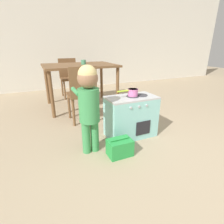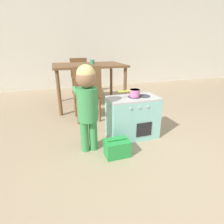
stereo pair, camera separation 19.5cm
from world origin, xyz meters
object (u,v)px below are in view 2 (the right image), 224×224
dining_chair_near (87,92)px  dining_chair_far (80,76)px  toy_pot (134,93)px  child_figure (87,99)px  toy_basket (117,148)px  cup_on_table (92,62)px  dining_table (88,69)px  play_kitchen (132,117)px

dining_chair_near → dining_chair_far: 1.52m
toy_pot → dining_chair_far: size_ratio=0.32×
child_figure → dining_chair_far: 2.34m
toy_basket → dining_chair_near: dining_chair_near is taller
cup_on_table → toy_pot: bearing=-81.6°
dining_chair_far → dining_table: bearing=94.4°
dining_chair_near → dining_chair_far: bearing=85.6°
cup_on_table → dining_chair_far: bearing=98.6°
child_figure → toy_basket: child_figure is taller
dining_table → dining_chair_near: (-0.18, -0.75, -0.24)m
dining_table → play_kitchen: bearing=-79.8°
play_kitchen → toy_basket: size_ratio=2.42×
toy_pot → dining_chair_near: bearing=123.7°
child_figure → dining_table: 1.59m
toy_pot → child_figure: 0.60m
play_kitchen → dining_chair_near: dining_chair_near is taller
dining_table → cup_on_table: bearing=-37.1°
toy_basket → dining_table: 1.85m
toy_pot → play_kitchen: bearing=-177.3°
play_kitchen → dining_table: bearing=100.2°
dining_table → dining_chair_near: dining_chair_near is taller
child_figure → toy_basket: bearing=-38.1°
play_kitchen → dining_table: 1.50m
child_figure → cup_on_table: child_figure is taller
toy_pot → toy_basket: toy_pot is taller
dining_chair_near → cup_on_table: cup_on_table is taller
play_kitchen → child_figure: child_figure is taller
dining_table → dining_chair_far: 0.80m
dining_chair_far → cup_on_table: 0.89m
child_figure → dining_table: child_figure is taller
dining_table → toy_pot: bearing=-79.4°
dining_chair_near → play_kitchen: bearing=-56.9°
toy_basket → cup_on_table: size_ratio=3.03×
toy_basket → dining_chair_far: (0.01, 2.52, 0.35)m
dining_chair_far → dining_chair_near: bearing=85.6°
dining_chair_far → cup_on_table: cup_on_table is taller
toy_pot → toy_basket: bearing=-134.1°
toy_basket → dining_chair_far: 2.54m
dining_chair_near → cup_on_table: bearing=71.2°
play_kitchen → child_figure: 0.67m
play_kitchen → dining_table: size_ratio=0.48×
dining_chair_far → cup_on_table: (0.12, -0.81, 0.36)m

